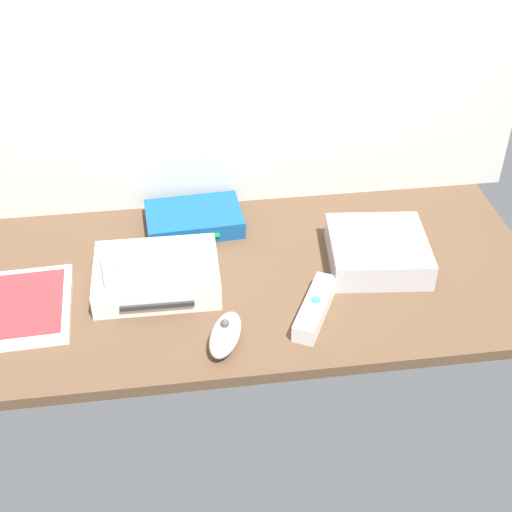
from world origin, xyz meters
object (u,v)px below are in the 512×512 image
at_px(game_console, 157,275).
at_px(remote_nunchuk, 225,335).
at_px(remote_classic_pad, 146,264).
at_px(mini_computer, 378,250).
at_px(network_router, 194,219).
at_px(remote_wand, 315,308).
at_px(game_case, 29,306).

height_order(game_console, remote_nunchuk, remote_nunchuk).
distance_m(remote_nunchuk, remote_classic_pad, 0.19).
height_order(mini_computer, network_router, mini_computer).
bearing_deg(remote_wand, mini_computer, 69.23).
distance_m(network_router, remote_wand, 0.33).
height_order(mini_computer, remote_wand, mini_computer).
bearing_deg(mini_computer, game_case, -175.41).
distance_m(mini_computer, remote_nunchuk, 0.34).
relative_size(game_console, mini_computer, 1.13).
relative_size(network_router, remote_wand, 1.26).
xyz_separation_m(game_case, remote_nunchuk, (0.31, -0.12, 0.01)).
bearing_deg(remote_wand, network_router, 149.67).
height_order(game_case, remote_wand, remote_wand).
bearing_deg(remote_classic_pad, game_console, 26.11).
height_order(network_router, remote_classic_pad, remote_classic_pad).
xyz_separation_m(game_console, mini_computer, (0.39, 0.01, 0.00)).
bearing_deg(remote_nunchuk, game_case, 179.22).
bearing_deg(remote_nunchuk, remote_classic_pad, 148.46).
xyz_separation_m(game_console, network_router, (0.07, 0.17, -0.00)).
height_order(game_console, mini_computer, mini_computer).
distance_m(remote_wand, remote_nunchuk, 0.16).
bearing_deg(remote_nunchuk, mini_computer, 51.79).
bearing_deg(remote_classic_pad, mini_computer, -4.42).
relative_size(game_console, game_case, 1.09).
bearing_deg(network_router, remote_nunchuk, -88.57).
bearing_deg(game_case, remote_nunchuk, -24.14).
xyz_separation_m(remote_wand, remote_classic_pad, (-0.27, 0.10, 0.04)).
bearing_deg(game_console, network_router, 67.07).
xyz_separation_m(network_router, remote_wand, (0.18, -0.28, -0.00)).
xyz_separation_m(game_case, remote_wand, (0.46, -0.08, 0.01)).
bearing_deg(mini_computer, game_console, -178.35).
bearing_deg(mini_computer, remote_wand, -138.03).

